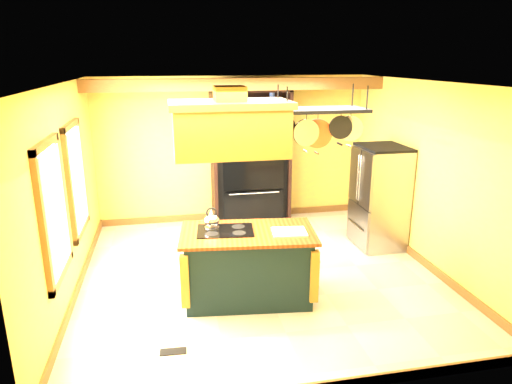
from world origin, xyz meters
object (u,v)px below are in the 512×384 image
object	(u,v)px
range_hood	(230,127)
hutch	(250,173)
kitchen_island	(248,265)
pot_rack	(321,119)
refrigerator	(379,199)

from	to	relation	value
range_hood	hutch	size ratio (longest dim) A/B	0.56
range_hood	hutch	xyz separation A→B (m)	(0.76, 2.84, -1.29)
range_hood	kitchen_island	bearing A→B (deg)	0.31
kitchen_island	pot_rack	bearing A→B (deg)	7.18
refrigerator	hutch	size ratio (longest dim) A/B	0.65
pot_rack	hutch	xyz separation A→B (m)	(-0.34, 2.83, -1.36)
kitchen_island	pot_rack	world-z (taller)	pot_rack
kitchen_island	refrigerator	xyz separation A→B (m)	(2.41, 1.31, 0.32)
hutch	refrigerator	bearing A→B (deg)	-39.57
kitchen_island	range_hood	xyz separation A→B (m)	(-0.20, -0.00, 1.77)
range_hood	pot_rack	size ratio (longest dim) A/B	1.21
refrigerator	range_hood	bearing A→B (deg)	-153.24
kitchen_island	refrigerator	bearing A→B (deg)	35.07
pot_rack	hutch	bearing A→B (deg)	96.95
pot_rack	hutch	distance (m)	3.16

